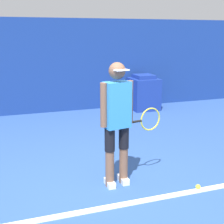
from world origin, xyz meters
The scene contains 6 objects.
ground_plane centered at (0.00, 0.00, 0.00)m, with size 24.00×24.00×0.00m, color #2D5193.
back_wall centered at (0.00, 4.88, 1.22)m, with size 24.00×0.10×2.43m.
court_baseline centered at (0.00, -0.14, 0.01)m, with size 21.60×0.10×0.01m.
tennis_player centered at (0.26, 0.41, 0.94)m, with size 0.95×0.31×1.69m.
tennis_ball centered at (1.24, -0.09, 0.03)m, with size 0.07×0.07×0.07m.
covered_chair centered at (2.47, 4.39, 0.45)m, with size 0.72×0.79×0.96m.
Camera 1 is at (-1.11, -3.33, 2.04)m, focal length 50.00 mm.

